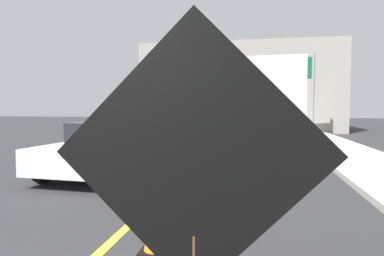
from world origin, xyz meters
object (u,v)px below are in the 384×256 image
(arrow_board_trailer, at_px, (198,156))
(traffic_cone_near_sign, at_px, (155,225))
(box_truck, at_px, (266,107))
(highway_guide_sign, at_px, (300,80))
(traffic_cone_mid_lane, at_px, (189,184))
(pickup_car, at_px, (110,147))
(roadwork_sign, at_px, (194,162))

(arrow_board_trailer, distance_m, traffic_cone_near_sign, 4.97)
(box_truck, relative_size, traffic_cone_near_sign, 10.04)
(highway_guide_sign, distance_m, traffic_cone_mid_lane, 15.83)
(arrow_board_trailer, relative_size, pickup_car, 0.56)
(arrow_board_trailer, bearing_deg, pickup_car, -175.09)
(traffic_cone_mid_lane, bearing_deg, traffic_cone_near_sign, -89.63)
(roadwork_sign, bearing_deg, pickup_car, 117.87)
(roadwork_sign, bearing_deg, highway_guide_sign, 81.28)
(arrow_board_trailer, distance_m, box_truck, 5.02)
(traffic_cone_near_sign, xyz_separation_m, traffic_cone_mid_lane, (-0.01, 2.19, 0.02))
(traffic_cone_near_sign, bearing_deg, roadwork_sign, -67.21)
(traffic_cone_mid_lane, bearing_deg, arrow_board_trailer, 96.14)
(box_truck, height_order, traffic_cone_mid_lane, box_truck)
(arrow_board_trailer, xyz_separation_m, highway_guide_sign, (4.12, 12.28, 2.94))
(roadwork_sign, distance_m, arrow_board_trailer, 7.16)
(box_truck, bearing_deg, traffic_cone_mid_lane, -102.73)
(pickup_car, xyz_separation_m, traffic_cone_near_sign, (2.73, -4.75, -0.36))
(roadwork_sign, height_order, traffic_cone_mid_lane, roadwork_sign)
(traffic_cone_near_sign, relative_size, traffic_cone_mid_lane, 0.94)
(arrow_board_trailer, height_order, box_truck, box_truck)
(roadwork_sign, xyz_separation_m, highway_guide_sign, (2.96, 19.28, 1.95))
(pickup_car, bearing_deg, roadwork_sign, -62.13)
(roadwork_sign, bearing_deg, box_truck, 86.21)
(arrow_board_trailer, distance_m, traffic_cone_mid_lane, 2.78)
(pickup_car, height_order, traffic_cone_mid_lane, pickup_car)
(highway_guide_sign, relative_size, traffic_cone_mid_lane, 6.91)
(highway_guide_sign, bearing_deg, traffic_cone_mid_lane, -104.27)
(highway_guide_sign, bearing_deg, roadwork_sign, -98.72)
(traffic_cone_mid_lane, bearing_deg, box_truck, 77.27)
(highway_guide_sign, xyz_separation_m, traffic_cone_near_sign, (-3.81, -17.24, -3.09))
(highway_guide_sign, height_order, traffic_cone_near_sign, highway_guide_sign)
(pickup_car, bearing_deg, highway_guide_sign, 62.35)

